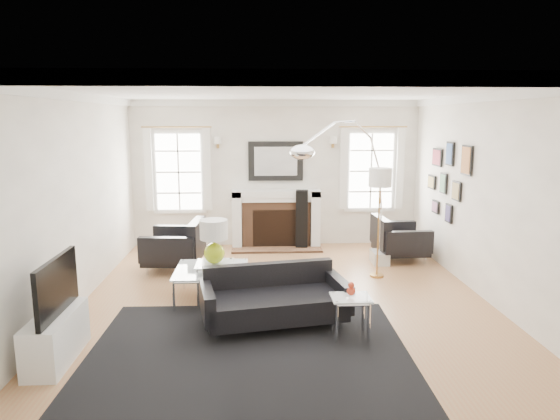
{
  "coord_description": "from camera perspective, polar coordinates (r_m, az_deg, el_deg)",
  "views": [
    {
      "loc": [
        -0.4,
        -6.6,
        2.46
      ],
      "look_at": [
        -0.05,
        0.3,
        1.19
      ],
      "focal_mm": 32.0,
      "sensor_mm": 36.0,
      "label": 1
    }
  ],
  "objects": [
    {
      "name": "floor",
      "position": [
        7.05,
        0.54,
        -9.97
      ],
      "size": [
        6.0,
        6.0,
        0.0
      ],
      "primitive_type": "plane",
      "color": "#AC7248",
      "rests_on": "ground"
    },
    {
      "name": "back_wall",
      "position": [
        9.66,
        -0.5,
        4.15
      ],
      "size": [
        5.5,
        0.04,
        2.8
      ],
      "primitive_type": "cube",
      "color": "white",
      "rests_on": "floor"
    },
    {
      "name": "front_wall",
      "position": [
        3.77,
        3.29,
        -5.92
      ],
      "size": [
        5.5,
        0.04,
        2.8
      ],
      "primitive_type": "cube",
      "color": "white",
      "rests_on": "floor"
    },
    {
      "name": "left_wall",
      "position": [
        7.08,
        -22.25,
        1.05
      ],
      "size": [
        0.04,
        6.0,
        2.8
      ],
      "primitive_type": "cube",
      "color": "white",
      "rests_on": "floor"
    },
    {
      "name": "right_wall",
      "position": [
        7.38,
        22.39,
        1.4
      ],
      "size": [
        0.04,
        6.0,
        2.8
      ],
      "primitive_type": "cube",
      "color": "white",
      "rests_on": "floor"
    },
    {
      "name": "ceiling",
      "position": [
        6.62,
        0.58,
        13.39
      ],
      "size": [
        5.5,
        6.0,
        0.02
      ],
      "primitive_type": "cube",
      "color": "white",
      "rests_on": "back_wall"
    },
    {
      "name": "crown_molding",
      "position": [
        6.61,
        0.58,
        12.87
      ],
      "size": [
        5.5,
        6.0,
        0.12
      ],
      "primitive_type": "cube",
      "color": "white",
      "rests_on": "back_wall"
    },
    {
      "name": "fireplace",
      "position": [
        9.59,
        -0.44,
        -1.08
      ],
      "size": [
        1.7,
        0.69,
        1.11
      ],
      "color": "white",
      "rests_on": "floor"
    },
    {
      "name": "mantel_mirror",
      "position": [
        9.59,
        -0.5,
        5.61
      ],
      "size": [
        1.05,
        0.07,
        0.75
      ],
      "color": "black",
      "rests_on": "back_wall"
    },
    {
      "name": "window_left",
      "position": [
        9.71,
        -11.5,
        4.32
      ],
      "size": [
        1.24,
        0.15,
        1.62
      ],
      "color": "white",
      "rests_on": "back_wall"
    },
    {
      "name": "window_right",
      "position": [
        9.86,
        10.35,
        4.45
      ],
      "size": [
        1.24,
        0.15,
        1.62
      ],
      "color": "white",
      "rests_on": "back_wall"
    },
    {
      "name": "gallery_wall",
      "position": [
        8.53,
        18.58,
        3.67
      ],
      "size": [
        0.04,
        1.73,
        1.29
      ],
      "color": "black",
      "rests_on": "right_wall"
    },
    {
      "name": "tv_unit",
      "position": [
        5.72,
        -24.2,
        -12.41
      ],
      "size": [
        0.35,
        1.0,
        1.09
      ],
      "color": "white",
      "rests_on": "floor"
    },
    {
      "name": "area_rug",
      "position": [
        5.47,
        -3.62,
        -16.25
      ],
      "size": [
        3.45,
        2.9,
        0.01
      ],
      "primitive_type": "cube",
      "rotation": [
        0.0,
        0.0,
        -0.02
      ],
      "color": "black",
      "rests_on": "floor"
    },
    {
      "name": "sofa",
      "position": [
        6.12,
        -0.73,
        -10.16
      ],
      "size": [
        1.85,
        1.1,
        0.57
      ],
      "color": "black",
      "rests_on": "floor"
    },
    {
      "name": "armchair_left",
      "position": [
        8.4,
        -11.65,
        -4.14
      ],
      "size": [
        0.97,
        1.07,
        0.67
      ],
      "color": "black",
      "rests_on": "floor"
    },
    {
      "name": "armchair_right",
      "position": [
        9.01,
        13.23,
        -3.36
      ],
      "size": [
        0.89,
        0.98,
        0.63
      ],
      "color": "black",
      "rests_on": "floor"
    },
    {
      "name": "coffee_table",
      "position": [
        6.93,
        -7.83,
        -6.93
      ],
      "size": [
        0.98,
        0.98,
        0.43
      ],
      "color": "silver",
      "rests_on": "floor"
    },
    {
      "name": "side_table_left",
      "position": [
        6.82,
        -7.47,
        -6.9
      ],
      "size": [
        0.5,
        0.5,
        0.54
      ],
      "color": "silver",
      "rests_on": "floor"
    },
    {
      "name": "nesting_table",
      "position": [
        5.78,
        8.08,
        -10.84
      ],
      "size": [
        0.44,
        0.37,
        0.48
      ],
      "color": "silver",
      "rests_on": "floor"
    },
    {
      "name": "gourd_lamp",
      "position": [
        6.7,
        -7.56,
        -3.24
      ],
      "size": [
        0.37,
        0.37,
        0.59
      ],
      "color": "#AAC318",
      "rests_on": "side_table_left"
    },
    {
      "name": "orange_vase",
      "position": [
        5.71,
        8.13,
        -8.98
      ],
      "size": [
        0.1,
        0.1,
        0.16
      ],
      "color": "red",
      "rests_on": "nesting_table"
    },
    {
      "name": "arc_floor_lamp",
      "position": [
        7.76,
        7.48,
        2.23
      ],
      "size": [
        1.78,
        1.65,
        2.52
      ],
      "color": "silver",
      "rests_on": "floor"
    },
    {
      "name": "stick_floor_lamp",
      "position": [
        7.77,
        11.36,
        3.03
      ],
      "size": [
        0.35,
        0.35,
        1.71
      ],
      "color": "#A47739",
      "rests_on": "floor"
    },
    {
      "name": "speaker_tower",
      "position": [
        9.48,
        2.51,
        -1.11
      ],
      "size": [
        0.25,
        0.25,
        1.12
      ],
      "primitive_type": "cube",
      "rotation": [
        0.0,
        0.0,
        -0.12
      ],
      "color": "black",
      "rests_on": "floor"
    }
  ]
}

